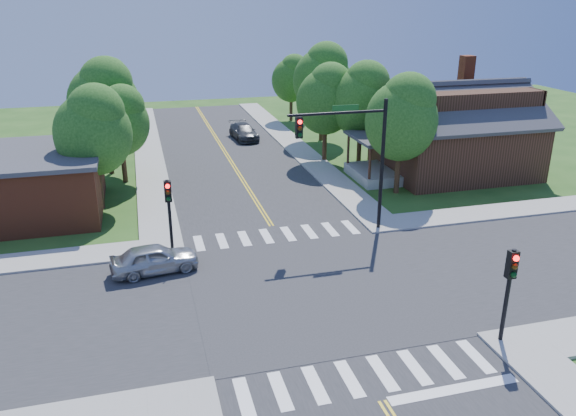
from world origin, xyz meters
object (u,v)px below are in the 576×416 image
object	(u,v)px
signal_mast_ne	(353,146)
signal_pole_nw	(169,202)
car_dgrey	(244,132)
signal_pole_se	(510,279)
car_silver	(155,259)
house_ne	(455,127)

from	to	relation	value
signal_mast_ne	signal_pole_nw	xyz separation A→B (m)	(-9.51, -0.01, -2.19)
signal_mast_ne	car_dgrey	bearing A→B (deg)	93.97
signal_pole_se	signal_pole_nw	bearing A→B (deg)	135.00
signal_mast_ne	car_silver	distance (m)	11.44
car_silver	house_ne	bearing A→B (deg)	-71.35
signal_pole_nw	car_dgrey	distance (m)	23.89
signal_pole_nw	car_dgrey	xyz separation A→B (m)	(7.96, 22.44, -1.99)
signal_mast_ne	car_dgrey	world-z (taller)	signal_mast_ne
signal_pole_nw	car_dgrey	world-z (taller)	signal_pole_nw
car_dgrey	car_silver	bearing A→B (deg)	-114.60
signal_pole_se	signal_mast_ne	bearing A→B (deg)	98.56
house_ne	car_dgrey	bearing A→B (deg)	132.78
car_dgrey	house_ne	bearing A→B (deg)	-51.90
signal_pole_se	car_dgrey	xyz separation A→B (m)	(-3.24, 33.64, -1.99)
signal_pole_nw	house_ne	bearing A→B (deg)	22.69
signal_pole_nw	signal_mast_ne	bearing A→B (deg)	0.07
signal_mast_ne	house_ne	world-z (taller)	signal_mast_ne
car_silver	car_dgrey	xyz separation A→B (m)	(8.89, 24.51, -0.01)
car_silver	car_dgrey	world-z (taller)	car_silver
house_ne	car_dgrey	size ratio (longest dim) A/B	2.73
signal_mast_ne	car_silver	bearing A→B (deg)	-168.69
signal_pole_nw	signal_pole_se	bearing A→B (deg)	-45.00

